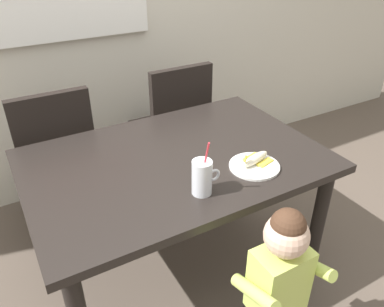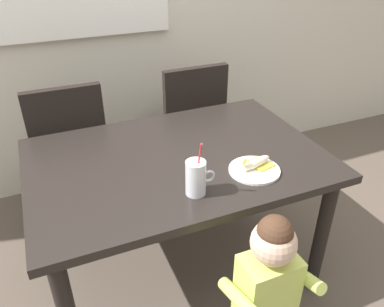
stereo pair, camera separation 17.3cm
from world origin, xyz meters
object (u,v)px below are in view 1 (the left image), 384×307
Objects in this scene: dining_chair_right at (174,123)px; peeled_banana at (256,159)px; toddler_standing at (280,274)px; milk_cup at (202,179)px; dining_table at (176,175)px; dining_chair_left at (56,154)px; snack_plate at (254,166)px.

peeled_banana is at bearing 85.97° from dining_chair_right.
toddler_standing is 0.48m from milk_cup.
dining_table is 1.45× the size of dining_chair_left.
dining_table is at bearing 63.47° from dining_chair_right.
snack_plate is 0.03m from peeled_banana.
dining_chair_right reaches higher than toddler_standing.
milk_cup reaches higher than dining_chair_left.
toddler_standing is at bearing -111.32° from snack_plate.
dining_chair_left is 1.10m from milk_cup.
snack_plate is at bearing 127.31° from dining_chair_left.
dining_chair_right is at bearing 69.01° from milk_cup.
dining_chair_left reaches higher than snack_plate.
dining_chair_right is at bearing 85.97° from peeled_banana.
toddler_standing is at bearing 80.09° from dining_chair_right.
toddler_standing reaches higher than snack_plate.
snack_plate is at bearing 68.68° from toddler_standing.
milk_cup is 0.31m from snack_plate.
dining_chair_right reaches higher than dining_table.
dining_chair_right is (0.80, 0.03, 0.00)m from dining_chair_left.
dining_table is 1.66× the size of toddler_standing.
milk_cup is 0.33m from peeled_banana.
snack_plate is at bearing -136.34° from peeled_banana.
dining_chair_left is at bearing 128.41° from peeled_banana.
snack_plate is (0.31, 0.05, -0.06)m from milk_cup.
dining_chair_right is at bearing -177.74° from dining_chair_left.
peeled_banana is (0.29, -0.24, 0.13)m from dining_table.
dining_chair_left is 1.20m from peeled_banana.
peeled_banana is at bearing 67.46° from toddler_standing.
toddler_standing is (0.12, -0.65, -0.13)m from dining_table.
peeled_banana reaches higher than dining_table.
dining_chair_right is 4.17× the size of snack_plate.
snack_plate is at bearing 8.61° from milk_cup.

